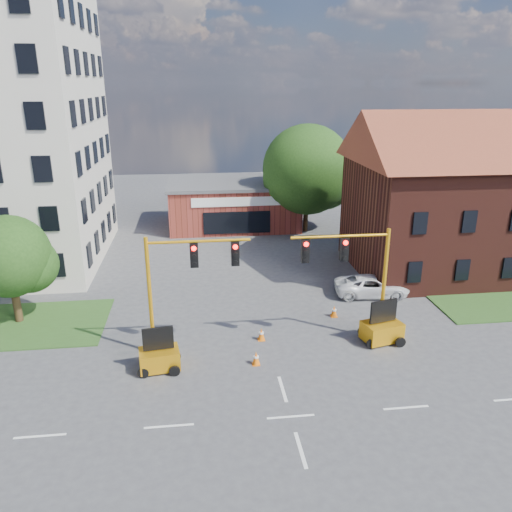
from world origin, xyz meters
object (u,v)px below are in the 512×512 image
Objects in this scene: trailer_east at (382,329)px; pickup_white at (372,286)px; signal_mast_east at (354,273)px; signal_mast_west at (183,280)px; trailer_west at (159,357)px.

trailer_east reaches higher than pickup_white.
signal_mast_east is at bearing 156.80° from trailer_east.
signal_mast_west is 13.61m from pickup_white.
trailer_east is at bearing -1.48° from signal_mast_west.
signal_mast_west is 1.00× the size of signal_mast_east.
signal_mast_east is 7.32m from pickup_white.
signal_mast_west is at bearing 121.51° from pickup_white.
pickup_white is at bearing 21.18° from trailer_west.
pickup_white is (11.91, 5.72, -3.26)m from signal_mast_west.
signal_mast_west is at bearing 44.75° from trailer_west.
trailer_east is 0.48× the size of pickup_white.
trailer_east is (1.64, -0.27, -3.21)m from signal_mast_east.
signal_mast_west is at bearing 180.00° from signal_mast_east.
trailer_west reaches higher than pickup_white.
signal_mast_east reaches higher than trailer_west.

